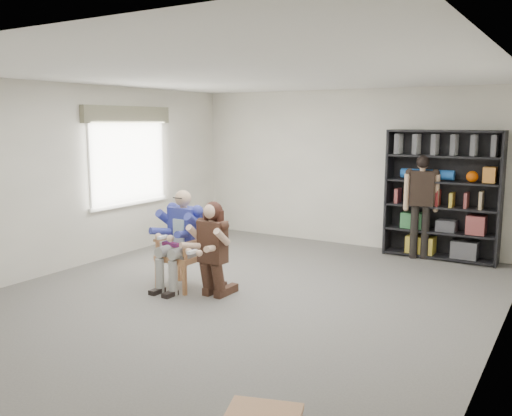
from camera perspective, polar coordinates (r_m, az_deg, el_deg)
The scene contains 8 objects.
room_shell at distance 6.82m, azimuth -1.18°, elevation 2.09°, with size 6.00×7.00×2.80m, color beige, non-canonical shape.
floor at distance 7.12m, azimuth -1.15°, elevation -9.16°, with size 6.00×7.00×0.01m, color #605E59.
window_left at distance 9.42m, azimuth -13.21°, elevation 5.19°, with size 0.16×2.00×1.75m, color white, non-canonical shape.
armchair at distance 7.36m, azimuth -7.84°, elevation -4.46°, with size 0.60×0.58×1.03m, color #AB7E46, non-canonical shape.
seated_man at distance 7.33m, azimuth -7.87°, elevation -3.28°, with size 0.58×0.81×1.34m, color #2B3392, non-canonical shape.
kneeling_woman at distance 6.90m, azimuth -4.74°, elevation -4.48°, with size 0.52×0.83×1.23m, color #352317, non-canonical shape.
bookshelf at distance 9.27m, azimuth 18.99°, elevation 1.27°, with size 1.80×0.38×2.10m, color black, non-canonical shape.
standing_man at distance 9.20m, azimuth 16.96°, elevation 0.05°, with size 0.52×0.29×1.70m, color black, non-canonical shape.
Camera 1 is at (3.63, -5.71, 2.23)m, focal length 38.00 mm.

